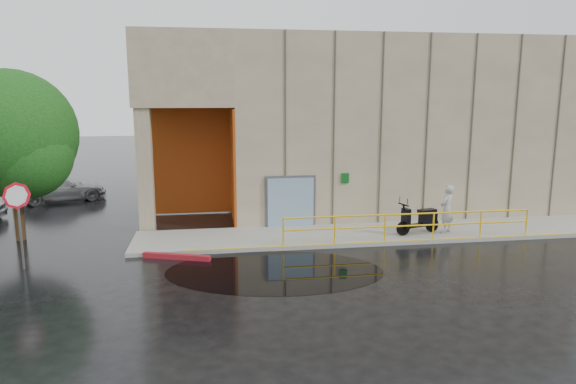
% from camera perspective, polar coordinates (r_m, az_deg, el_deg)
% --- Properties ---
extents(ground, '(120.00, 120.00, 0.00)m').
position_cam_1_polar(ground, '(15.76, 2.94, -9.63)').
color(ground, black).
rests_on(ground, ground).
extents(sidewalk, '(20.00, 3.00, 0.15)m').
position_cam_1_polar(sidewalk, '(20.94, 11.25, -4.47)').
color(sidewalk, gray).
rests_on(sidewalk, ground).
extents(building, '(20.00, 10.17, 8.00)m').
position_cam_1_polar(building, '(26.76, 9.07, 7.81)').
color(building, gray).
rests_on(building, ground).
extents(guardrail, '(9.56, 0.06, 1.03)m').
position_cam_1_polar(guardrail, '(19.66, 13.33, -3.73)').
color(guardrail, yellow).
rests_on(guardrail, sidewalk).
extents(person, '(0.82, 0.78, 1.89)m').
position_cam_1_polar(person, '(21.04, 17.24, -1.82)').
color(person, '#ADADB2').
rests_on(person, sidewalk).
extents(scooter, '(1.98, 1.09, 1.50)m').
position_cam_1_polar(scooter, '(20.61, 14.35, -2.17)').
color(scooter, black).
rests_on(scooter, sidewalk).
extents(stop_sign, '(0.68, 0.57, 2.83)m').
position_cam_1_polar(stop_sign, '(18.10, -27.81, -1.50)').
color(stop_sign, '#5A595E').
rests_on(stop_sign, ground).
extents(red_curb, '(2.32, 0.98, 0.18)m').
position_cam_1_polar(red_curb, '(17.93, -12.28, -7.03)').
color(red_curb, maroon).
rests_on(red_curb, ground).
extents(puddle, '(7.41, 5.16, 0.01)m').
position_cam_1_polar(puddle, '(16.41, -1.51, -8.78)').
color(puddle, black).
rests_on(puddle, ground).
extents(car_c, '(4.94, 3.46, 1.33)m').
position_cam_1_polar(car_c, '(29.44, -24.01, 0.32)').
color(car_c, '#9FA2A6').
rests_on(car_c, ground).
extents(tree_near, '(4.76, 4.76, 6.46)m').
position_cam_1_polar(tree_near, '(21.59, -28.09, 5.23)').
color(tree_near, '#2F200F').
rests_on(tree_near, ground).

